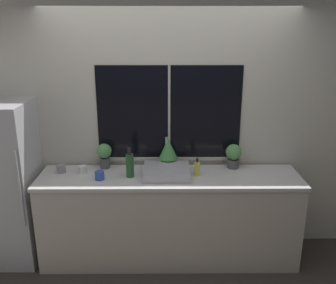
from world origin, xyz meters
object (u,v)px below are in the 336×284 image
Objects in this scene: refrigerator at (2,183)px; mug_white at (83,169)px; bottle_tall at (130,165)px; mug_blue at (100,175)px; potted_plant_left at (104,154)px; mug_grey at (61,169)px; soap_bottle at (197,168)px; potted_plant_right at (233,155)px; potted_plant_center at (168,151)px; sink at (167,171)px.

mug_white is at bearing 2.14° from refrigerator.
bottle_tall reaches higher than mug_blue.
potted_plant_left is 2.86× the size of mug_grey.
mug_white is at bearing 176.71° from soap_bottle.
potted_plant_left is at bearing 9.39° from refrigerator.
potted_plant_right is at bearing 12.40° from bottle_tall.
potted_plant_center reaches higher than potted_plant_left.
mug_grey is (-1.35, 0.08, -0.03)m from soap_bottle.
mug_blue reaches higher than mug_grey.
sink is 1.42× the size of potted_plant_center.
potted_plant_center is at bearing 144.25° from soap_bottle.
potted_plant_right is at bearing 0.00° from potted_plant_left.
refrigerator is 1.05m from potted_plant_left.
potted_plant_center is 4.02× the size of mug_white.
refrigerator is 6.30× the size of potted_plant_left.
potted_plant_left is at bearing 140.67° from bottle_tall.
refrigerator is at bearing 172.69° from mug_blue.
soap_bottle reaches higher than mug_grey.
mug_blue is at bearing -39.28° from mug_white.
refrigerator is 9.13× the size of soap_bottle.
potted_plant_left is (1.01, 0.17, 0.25)m from refrigerator.
refrigerator reaches higher than mug_blue.
potted_plant_left is (-0.63, 0.21, 0.11)m from sink.
mug_grey reaches higher than mug_white.
mug_white is at bearing 169.14° from bottle_tall.
refrigerator is at bearing -175.27° from mug_grey.
mug_grey is (-1.06, 0.09, -0.01)m from sink.
potted_plant_right reaches higher than soap_bottle.
refrigerator is 21.00× the size of mug_white.
mug_white is 0.86× the size of mug_grey.
sink is 5.01× the size of mug_blue.
mug_grey is (-1.74, -0.12, -0.10)m from potted_plant_right.
mug_blue is at bearing -155.80° from potted_plant_center.
mug_grey is at bearing -164.30° from potted_plant_left.
potted_plant_left is 0.83× the size of potted_plant_center.
potted_plant_left is at bearing 161.43° from sink.
mug_white is at bearing 174.78° from sink.
potted_plant_right is at bearing 12.56° from mug_blue.
mug_blue is 0.25m from mug_white.
refrigerator is 6.53× the size of potted_plant_right.
potted_plant_right is (0.69, 0.21, 0.10)m from sink.
refrigerator is 1.02m from mug_blue.
refrigerator reaches higher than soap_bottle.
potted_plant_right is 0.85× the size of bottle_tall.
refrigerator reaches higher than potted_plant_left.
sink is at bearing 2.55° from bottle_tall.
potted_plant_right reaches higher than mug_white.
potted_plant_left is 0.27m from mug_white.
refrigerator is 3.69× the size of sink.
mug_blue is (-0.01, -0.30, -0.11)m from potted_plant_left.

